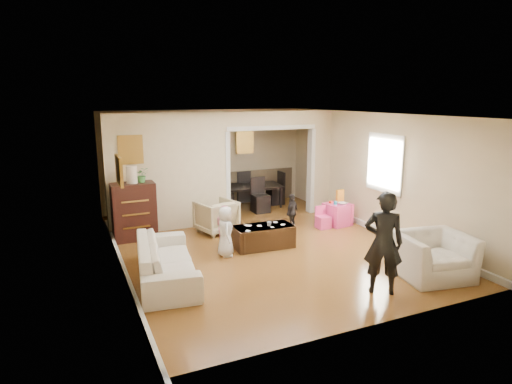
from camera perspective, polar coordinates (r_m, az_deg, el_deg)
name	(u,v)px	position (r m, az deg, el deg)	size (l,w,h in m)	color
floor	(260,244)	(8.88, 0.53, -6.89)	(7.00, 7.00, 0.00)	#996127
partition_left	(170,172)	(9.80, -11.23, 2.57)	(2.75, 0.18, 2.60)	beige
partition_right	(319,162)	(11.27, 8.25, 3.94)	(0.55, 0.18, 2.60)	beige
partition_header	(271,118)	(10.49, 1.97, 9.62)	(2.22, 0.18, 0.35)	beige
window_pane	(385,163)	(9.63, 16.56, 3.62)	(0.03, 0.95, 1.10)	white
framed_art_partition	(131,150)	(9.48, -16.12, 5.35)	(0.45, 0.03, 0.55)	brown
framed_art_sofa_wall	(119,170)	(7.16, -17.51, 2.71)	(0.03, 0.55, 0.40)	brown
framed_art_alcove	(245,142)	(12.04, -1.48, 6.52)	(0.45, 0.03, 0.55)	brown
sofa	(166,260)	(7.33, -11.69, -8.72)	(2.22, 0.87, 0.65)	silver
armchair_back	(216,216)	(9.62, -5.24, -3.19)	(0.76, 0.79, 0.72)	#C1B386
armchair_front	(433,256)	(7.80, 22.18, -7.77)	(1.13, 0.99, 0.73)	silver
dresser	(134,211)	(9.39, -15.69, -2.46)	(0.87, 0.49, 1.20)	#35140F
table_lamp	(132,174)	(9.23, -15.98, 2.22)	(0.22, 0.22, 0.36)	beige
potted_plant	(142,175)	(9.26, -14.74, 2.18)	(0.28, 0.24, 0.31)	#397534
coffee_table	(263,236)	(8.68, 0.97, -5.84)	(1.16, 0.58, 0.44)	#3C2313
coffee_cup	(269,224)	(8.60, 1.73, -4.20)	(0.09, 0.09, 0.08)	beige
play_table	(337,214)	(10.31, 10.62, -2.88)	(0.53, 0.53, 0.51)	#EC3E8A
cereal_box	(340,196)	(10.36, 10.95, -0.52)	(0.20, 0.07, 0.30)	yellow
cyan_cup	(336,203)	(10.15, 10.38, -1.41)	(0.08, 0.08, 0.08)	#29A9D0
toy_block	(331,202)	(10.28, 9.75, -1.30)	(0.08, 0.06, 0.05)	red
play_bowl	(343,204)	(10.18, 11.30, -1.49)	(0.21, 0.21, 0.05)	beige
dining_table	(251,196)	(11.80, -0.71, -0.53)	(1.66, 0.93, 0.58)	black
adult_person	(383,243)	(6.82, 16.36, -6.40)	(0.58, 0.38, 1.59)	black
child_kneel_a	(226,231)	(8.16, -4.02, -5.18)	(0.46, 0.30, 0.95)	silver
child_kneel_b	(225,226)	(8.63, -4.10, -4.52)	(0.42, 0.32, 0.86)	pink
child_toddler	(292,212)	(9.72, 4.74, -2.64)	(0.49, 0.20, 0.84)	black
craft_papers	(263,226)	(8.63, 0.89, -4.42)	(0.93, 0.47, 0.00)	white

